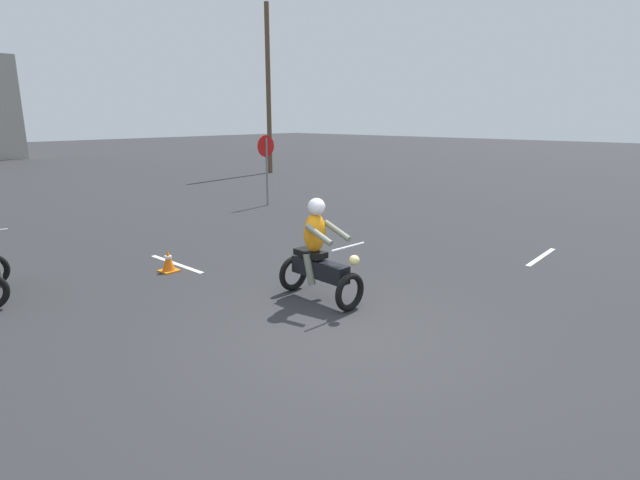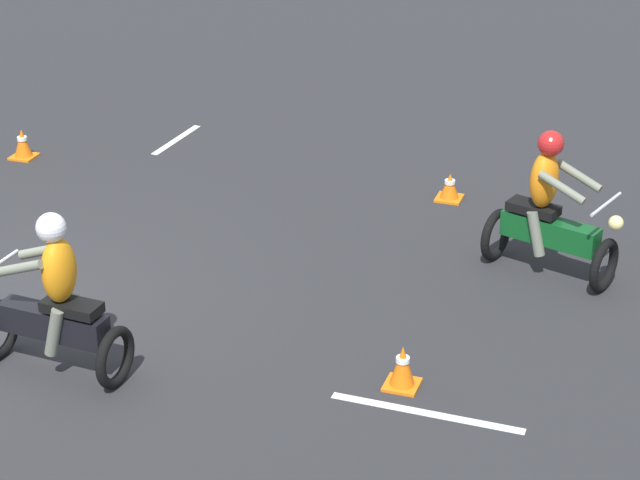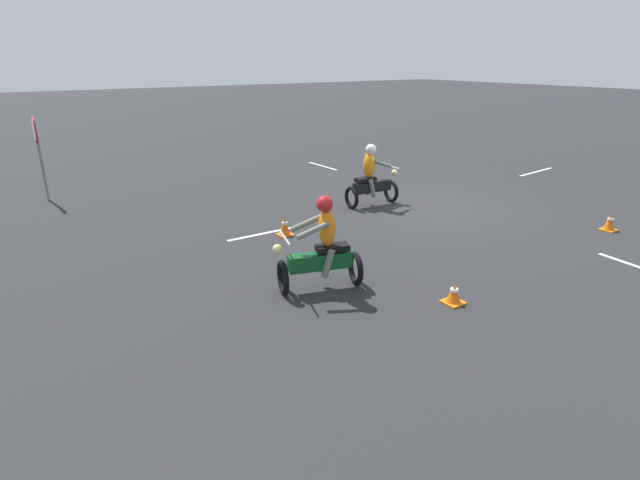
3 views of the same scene
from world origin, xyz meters
name	(u,v)px [view 1 (image 1 of 3)]	position (x,y,z in m)	size (l,w,h in m)	color
ground_plane	(344,339)	(0.00, 0.00, 0.00)	(120.00, 120.00, 0.00)	#28282B
motorcycle_rider_foreground	(318,256)	(0.89, 1.26, 0.73)	(0.74, 1.53, 1.66)	black
stop_sign	(266,156)	(6.34, 8.43, 1.63)	(0.70, 0.08, 2.30)	slate
traffic_cone_mid_left	(168,261)	(0.10, 4.40, 0.21)	(0.32, 0.32, 0.43)	orange
lane_stripe_e	(541,257)	(5.90, -0.59, 0.00)	(0.10, 1.72, 0.01)	silver
lane_stripe_n	(176,264)	(0.47, 4.73, 0.00)	(0.10, 1.80, 0.01)	silver
utility_pole_near	(268,91)	(13.12, 15.62, 4.15)	(0.24, 0.24, 8.31)	brown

